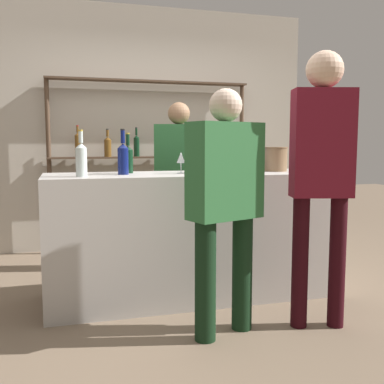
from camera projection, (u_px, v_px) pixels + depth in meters
name	position (u px, v px, depth m)	size (l,w,h in m)	color
ground_plane	(192.00, 296.00, 3.64)	(16.00, 16.00, 0.00)	#7A6651
bar_counter	(192.00, 235.00, 3.59)	(2.27, 0.69, 1.00)	#B7B2AD
back_wall	(148.00, 129.00, 5.35)	(3.87, 0.12, 2.80)	#B2A899
back_shelf	(150.00, 139.00, 5.19)	(2.31, 0.18, 1.94)	#4C3828
counter_bottle_0	(81.00, 159.00, 3.15)	(0.08, 0.08, 0.33)	silver
counter_bottle_1	(213.00, 157.00, 3.49)	(0.08, 0.08, 0.33)	#0F1956
counter_bottle_2	(233.00, 155.00, 3.80)	(0.08, 0.08, 0.35)	black
counter_bottle_3	(249.00, 154.00, 3.78)	(0.08, 0.08, 0.37)	#0F1956
counter_bottle_4	(123.00, 158.00, 3.37)	(0.08, 0.08, 0.34)	#0F1956
counter_bottle_5	(128.00, 158.00, 3.53)	(0.08, 0.08, 0.32)	black
wine_glass	(181.00, 158.00, 3.50)	(0.07, 0.07, 0.17)	silver
ice_bucket	(275.00, 159.00, 3.77)	(0.21, 0.21, 0.20)	#846647
customer_center	(225.00, 196.00, 2.81)	(0.52, 0.36, 1.57)	black
server_behind_counter	(179.00, 172.00, 4.40)	(0.51, 0.33, 1.62)	black
customer_right	(322.00, 163.00, 2.92)	(0.42, 0.26, 1.82)	black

